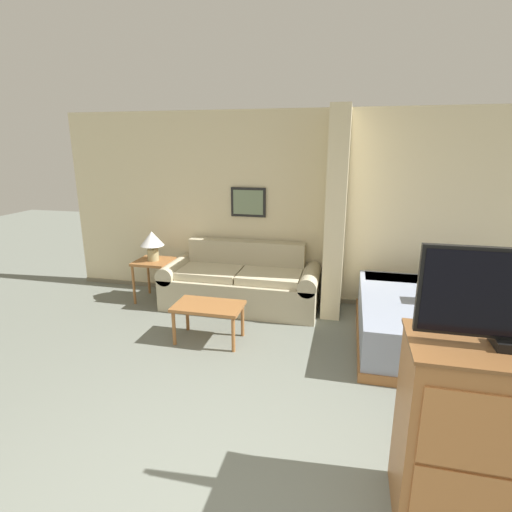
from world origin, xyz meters
The scene contains 9 objects.
wall_back centered at (0.00, 3.96, 1.29)m, with size 6.99×0.16×2.60m.
wall_partition_pillar centered at (0.44, 3.59, 1.30)m, with size 0.24×0.63×2.60m.
couch centered at (-0.77, 3.48, 0.32)m, with size 2.10×0.84×0.85m.
coffee_table centered at (-0.86, 2.41, 0.38)m, with size 0.76×0.46×0.43m.
side_table centered at (-2.02, 3.41, 0.50)m, with size 0.48×0.48×0.59m.
table_lamp centered at (-2.02, 3.41, 0.86)m, with size 0.32×0.32×0.41m.
tv_dresser centered at (1.50, 0.64, 0.57)m, with size 1.08×0.53×1.13m.
bed centered at (1.71, 2.91, 0.27)m, with size 1.86×1.93×0.52m.
backpack centered at (1.68, 2.83, 0.71)m, with size 0.30×0.25×0.37m.
Camera 1 is at (0.60, -1.48, 2.15)m, focal length 28.00 mm.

